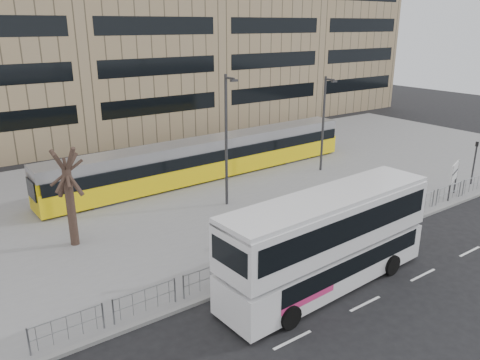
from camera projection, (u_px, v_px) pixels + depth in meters
ground at (329, 254)px, 23.47m from camera, size 120.00×120.00×0.00m
plaza at (204, 188)px, 32.69m from camera, size 64.00×24.00×0.15m
kerb at (328, 252)px, 23.49m from camera, size 64.00×0.25×0.17m
building_row at (97, 3)px, 46.63m from camera, size 70.40×18.40×31.20m
pedestrian_barrier at (350, 223)px, 24.65m from camera, size 32.07×0.07×1.10m
road_markings at (410, 282)px, 20.94m from camera, size 62.00×0.12×0.01m
double_decker_bus at (328, 238)px, 19.94m from camera, size 10.73×3.11×4.25m
tram at (210, 158)px, 34.38m from camera, size 24.93×3.21×2.93m
station_sign at (454, 174)px, 30.27m from camera, size 1.92×0.75×2.32m
ad_panel at (363, 211)px, 25.92m from camera, size 0.87×0.22×1.63m
pedestrian at (280, 225)px, 24.20m from camera, size 0.50×0.71×1.88m
traffic_light_west at (252, 234)px, 20.71m from camera, size 0.20×0.23×3.10m
traffic_light_east at (475, 157)px, 32.59m from camera, size 0.22×0.24×3.10m
lamp_post_west at (227, 136)px, 28.14m from camera, size 0.45×1.04×8.07m
lamp_post_east at (324, 120)px, 35.13m from camera, size 0.45×1.04×7.18m
bare_tree at (63, 144)px, 22.50m from camera, size 4.29×4.29×7.29m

